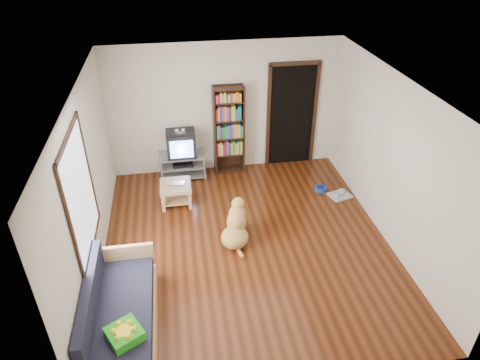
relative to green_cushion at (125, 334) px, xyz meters
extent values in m
plane|color=#56250E|center=(1.75, 1.88, -0.48)|extent=(5.00, 5.00, 0.00)
plane|color=white|center=(1.75, 1.88, 2.12)|extent=(5.00, 5.00, 0.00)
plane|color=beige|center=(1.75, 4.38, 0.82)|extent=(4.50, 0.00, 4.50)
plane|color=beige|center=(1.75, -0.62, 0.82)|extent=(4.50, 0.00, 4.50)
plane|color=beige|center=(-0.50, 1.88, 0.82)|extent=(0.00, 5.00, 5.00)
plane|color=beige|center=(4.00, 1.88, 0.82)|extent=(0.00, 5.00, 5.00)
cube|color=#29971B|center=(0.00, 0.00, 0.00)|extent=(0.49, 0.49, 0.12)
imported|color=silver|center=(0.68, 3.17, -0.07)|extent=(0.34, 0.24, 0.03)
cylinder|color=#16409C|center=(3.42, 3.17, -0.44)|extent=(0.22, 0.22, 0.08)
cube|color=#ADADAD|center=(3.72, 2.92, -0.47)|extent=(0.47, 0.41, 0.03)
cube|color=white|center=(-0.48, 1.38, 1.02)|extent=(0.02, 1.30, 1.60)
cube|color=black|center=(-0.48, 1.38, 1.84)|extent=(0.03, 1.42, 0.06)
cube|color=black|center=(-0.48, 1.38, 0.20)|extent=(0.03, 1.42, 0.06)
cube|color=black|center=(-0.48, 0.68, 1.02)|extent=(0.03, 0.06, 1.70)
cube|color=black|center=(-0.48, 2.08, 1.02)|extent=(0.03, 0.06, 1.70)
cube|color=black|center=(3.10, 4.36, 0.57)|extent=(0.90, 0.02, 2.10)
cube|color=black|center=(2.62, 4.35, 0.57)|extent=(0.07, 0.05, 2.14)
cube|color=black|center=(3.58, 4.35, 0.57)|extent=(0.07, 0.05, 2.14)
cube|color=black|center=(3.10, 4.35, 1.65)|extent=(1.03, 0.05, 0.07)
cube|color=#99999E|center=(0.85, 4.13, 0.00)|extent=(0.90, 0.45, 0.04)
cube|color=#99999E|center=(0.85, 4.13, -0.23)|extent=(0.86, 0.42, 0.03)
cube|color=#99999E|center=(0.85, 4.13, -0.42)|extent=(0.90, 0.45, 0.04)
cylinder|color=#99999E|center=(0.43, 3.93, -0.23)|extent=(0.04, 0.04, 0.50)
cylinder|color=#99999E|center=(1.27, 3.93, -0.23)|extent=(0.04, 0.04, 0.50)
cylinder|color=#99999E|center=(0.43, 4.33, -0.23)|extent=(0.04, 0.04, 0.50)
cylinder|color=#99999E|center=(1.27, 4.33, -0.23)|extent=(0.04, 0.04, 0.50)
cube|color=black|center=(0.85, 4.13, -0.18)|extent=(0.40, 0.30, 0.07)
cube|color=black|center=(0.85, 4.13, 0.26)|extent=(0.55, 0.48, 0.48)
cube|color=black|center=(0.85, 4.33, 0.26)|extent=(0.40, 0.14, 0.36)
cube|color=#8CBFF2|center=(0.85, 3.88, 0.26)|extent=(0.44, 0.02, 0.36)
cube|color=silver|center=(0.85, 4.08, 0.51)|extent=(0.20, 0.07, 0.02)
sphere|color=silver|center=(0.79, 4.08, 0.55)|extent=(0.09, 0.09, 0.09)
sphere|color=silver|center=(0.91, 4.08, 0.55)|extent=(0.09, 0.09, 0.09)
cube|color=black|center=(1.52, 4.22, 0.42)|extent=(0.03, 0.30, 1.80)
cube|color=black|center=(2.08, 4.22, 0.42)|extent=(0.03, 0.30, 1.80)
cube|color=black|center=(1.80, 4.36, 0.42)|extent=(0.60, 0.02, 1.80)
cube|color=black|center=(1.80, 4.22, -0.45)|extent=(0.56, 0.28, 0.02)
cube|color=black|center=(1.80, 4.22, -0.08)|extent=(0.56, 0.28, 0.03)
cube|color=black|center=(1.80, 4.22, 0.29)|extent=(0.56, 0.28, 0.02)
cube|color=black|center=(1.80, 4.22, 0.66)|extent=(0.56, 0.28, 0.02)
cube|color=black|center=(1.80, 4.22, 1.03)|extent=(0.56, 0.28, 0.02)
cube|color=black|center=(1.80, 4.22, 1.29)|extent=(0.56, 0.28, 0.02)
cube|color=tan|center=(-0.08, 0.48, -0.37)|extent=(0.80, 1.80, 0.22)
cube|color=#1E1E2D|center=(-0.08, 0.48, -0.15)|extent=(0.74, 1.74, 0.18)
cube|color=#1E1E2D|center=(-0.42, 0.48, 0.12)|extent=(0.12, 1.74, 0.40)
cube|color=tan|center=(-0.08, 1.34, 0.02)|extent=(0.80, 0.06, 0.30)
cube|color=tan|center=(0.68, 3.20, -0.11)|extent=(0.55, 0.55, 0.06)
cube|color=tan|center=(0.68, 3.20, -0.38)|extent=(0.45, 0.45, 0.03)
cube|color=tan|center=(0.44, 2.97, -0.31)|extent=(0.06, 0.06, 0.34)
cube|color=tan|center=(0.91, 2.97, -0.31)|extent=(0.06, 0.06, 0.34)
cube|color=tan|center=(0.44, 3.44, -0.31)|extent=(0.06, 0.06, 0.34)
cube|color=tan|center=(0.91, 3.44, -0.31)|extent=(0.06, 0.06, 0.34)
ellipsoid|color=#B88046|center=(1.55, 1.89, -0.35)|extent=(0.57, 0.60, 0.33)
ellipsoid|color=tan|center=(1.61, 2.05, -0.17)|extent=(0.41, 0.43, 0.43)
ellipsoid|color=#B78A46|center=(1.64, 2.13, -0.06)|extent=(0.34, 0.33, 0.31)
ellipsoid|color=tan|center=(1.65, 2.18, 0.10)|extent=(0.26, 0.27, 0.19)
ellipsoid|color=tan|center=(1.69, 2.28, 0.08)|extent=(0.13, 0.19, 0.08)
sphere|color=black|center=(1.71, 2.36, 0.08)|extent=(0.04, 0.04, 0.04)
ellipsoid|color=tan|center=(1.57, 2.17, 0.09)|extent=(0.07, 0.08, 0.13)
ellipsoid|color=#C08749|center=(1.71, 2.13, 0.09)|extent=(0.07, 0.08, 0.13)
cylinder|color=#B68646|center=(1.60, 2.24, -0.31)|extent=(0.10, 0.12, 0.35)
cylinder|color=#C4864B|center=(1.73, 2.19, -0.31)|extent=(0.10, 0.12, 0.35)
sphere|color=#B48045|center=(1.61, 2.28, -0.46)|extent=(0.09, 0.09, 0.09)
sphere|color=#D7A853|center=(1.74, 2.24, -0.46)|extent=(0.09, 0.09, 0.09)
cylinder|color=tan|center=(1.59, 1.67, -0.45)|extent=(0.12, 0.31, 0.07)
camera|label=1|loc=(0.78, -3.35, 4.04)|focal=32.00mm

